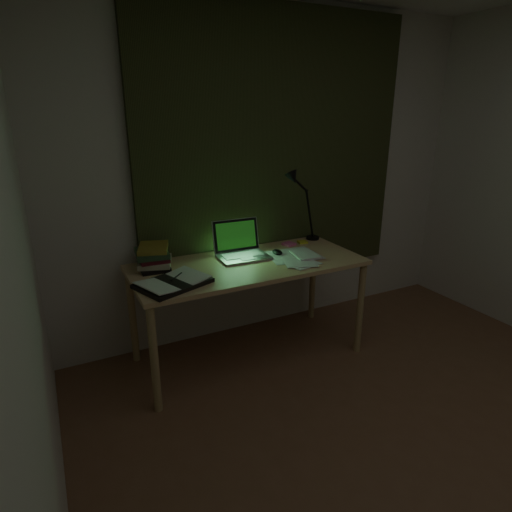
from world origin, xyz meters
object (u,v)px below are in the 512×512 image
Objects in this scene: open_textbook at (173,282)px; laptop at (244,241)px; desk_lamp at (314,205)px; book_stack at (153,256)px; desk at (249,310)px; loose_papers at (297,255)px.

laptop is at bearing 2.74° from open_textbook.
desk_lamp is (1.30, 0.43, 0.27)m from open_textbook.
book_stack is 0.43× the size of desk_lamp.
open_textbook is at bearing -84.74° from book_stack.
laptop is 0.75m from desk_lamp.
laptop is 1.61× the size of book_stack.
laptop reaches higher than desk.
laptop is at bearing -7.91° from book_stack.
loose_papers is 0.55m from desk_lamp.
book_stack reaches higher than loose_papers.
desk_lamp reaches higher than desk.
laptop is 0.40m from loose_papers.
desk_lamp reaches higher than book_stack.
book_stack is (-0.62, 0.09, -0.04)m from laptop.
open_textbook is at bearing -165.19° from desk.
desk is 3.92× the size of open_textbook.
laptop is 1.05× the size of loose_papers.
loose_papers is at bearing -134.80° from desk_lamp.
laptop is at bearing -163.16° from desk_lamp.
open_textbook is 0.72× the size of desk_lamp.
laptop is 0.65m from open_textbook.
open_textbook is 1.40m from desk_lamp.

